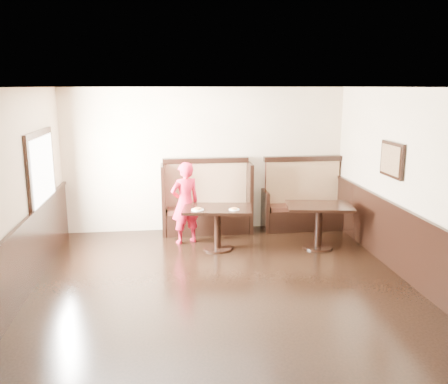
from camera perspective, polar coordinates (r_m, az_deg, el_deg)
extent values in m
plane|color=black|center=(6.40, 0.64, -13.47)|extent=(7.00, 7.00, 0.00)
plane|color=beige|center=(9.34, -2.25, 3.89)|extent=(5.50, 0.00, 5.50)
plane|color=beige|center=(2.73, 11.28, -18.89)|extent=(5.50, 0.00, 5.50)
plane|color=beige|center=(6.85, 24.10, -0.42)|extent=(0.00, 7.00, 7.00)
plane|color=white|center=(5.75, 0.71, 12.47)|extent=(7.00, 7.00, 0.00)
cube|color=black|center=(6.45, -24.44, -9.62)|extent=(0.05, 6.90, 1.00)
cube|color=black|center=(7.08, 23.24, -7.55)|extent=(0.05, 6.90, 1.00)
cube|color=black|center=(7.94, -21.15, 2.59)|extent=(0.05, 1.50, 1.20)
cube|color=white|center=(7.93, -20.94, 2.60)|extent=(0.01, 1.30, 1.00)
cube|color=black|center=(7.81, 19.55, 3.68)|extent=(0.04, 0.70, 0.55)
cube|color=olive|center=(7.80, 19.39, 3.68)|extent=(0.01, 0.60, 0.45)
cube|color=black|center=(9.32, -2.04, -3.62)|extent=(1.60, 0.50, 0.42)
cube|color=#3A1C12|center=(9.25, -2.05, -2.13)|extent=(1.54, 0.46, 0.09)
cube|color=#470E12|center=(9.36, -2.19, 0.80)|extent=(1.60, 0.12, 0.92)
cube|color=black|center=(9.27, -2.22, 3.82)|extent=(1.68, 0.16, 0.10)
cube|color=black|center=(9.27, -7.30, -0.81)|extent=(0.07, 0.72, 1.36)
cube|color=black|center=(9.41, 2.98, -0.52)|extent=(0.07, 0.72, 1.36)
cube|color=black|center=(9.68, 9.55, -3.17)|extent=(1.50, 0.50, 0.42)
cube|color=#3A1C12|center=(9.62, 9.60, -1.74)|extent=(1.44, 0.46, 0.09)
cube|color=#470E12|center=(9.72, 9.34, 1.08)|extent=(1.50, 0.12, 0.92)
cube|color=black|center=(9.63, 9.45, 4.00)|extent=(1.58, 0.16, 0.10)
cube|color=black|center=(9.53, 4.86, -2.10)|extent=(0.07, 0.72, 0.80)
cube|color=black|center=(9.98, 13.78, -1.76)|extent=(0.07, 0.72, 0.80)
cube|color=black|center=(8.23, -0.79, -2.05)|extent=(1.28, 0.91, 0.05)
cylinder|color=black|center=(8.33, -0.78, -4.55)|extent=(0.12, 0.12, 0.69)
cylinder|color=black|center=(8.44, -0.78, -6.76)|extent=(0.51, 0.51, 0.03)
cube|color=black|center=(8.47, 11.40, -1.70)|extent=(1.23, 0.90, 0.05)
cylinder|color=black|center=(8.57, 11.29, -4.22)|extent=(0.12, 0.12, 0.72)
cylinder|color=black|center=(8.68, 11.19, -6.46)|extent=(0.53, 0.53, 0.03)
imported|color=red|center=(8.60, -4.70, -1.33)|extent=(0.64, 0.54, 1.50)
cylinder|color=white|center=(8.07, -3.19, -2.14)|extent=(0.22, 0.22, 0.01)
cylinder|color=tan|center=(8.06, -3.19, -2.04)|extent=(0.13, 0.13, 0.02)
cylinder|color=#EABA54|center=(8.06, -3.19, -1.94)|extent=(0.12, 0.12, 0.01)
cylinder|color=white|center=(8.08, 1.23, -2.11)|extent=(0.18, 0.18, 0.01)
cylinder|color=tan|center=(8.07, 1.23, -2.02)|extent=(0.11, 0.11, 0.01)
cylinder|color=#EABA54|center=(8.07, 1.23, -1.95)|extent=(0.10, 0.10, 0.01)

